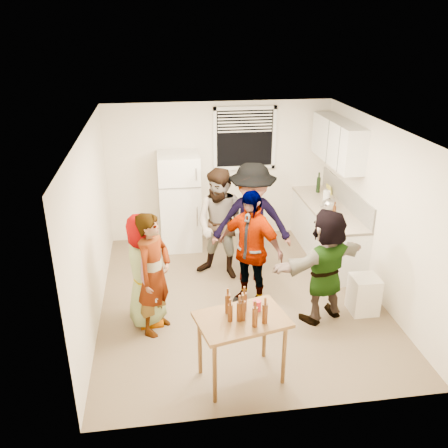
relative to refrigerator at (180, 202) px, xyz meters
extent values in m
cube|color=white|center=(0.00, 0.00, 0.00)|extent=(0.70, 0.70, 1.70)
cube|color=white|center=(2.45, -0.73, -0.42)|extent=(0.60, 2.20, 0.86)
cube|color=beige|center=(2.45, -0.73, 0.03)|extent=(0.64, 2.22, 0.04)
cube|color=#B6B2A8|center=(2.74, -0.73, 0.23)|extent=(0.03, 2.20, 0.36)
cube|color=white|center=(2.58, -0.53, 1.10)|extent=(0.34, 1.60, 0.70)
cylinder|color=white|center=(2.43, -0.64, 0.05)|extent=(0.12, 0.12, 0.25)
cylinder|color=black|center=(2.50, -0.01, 0.05)|extent=(0.07, 0.07, 0.28)
cylinder|color=#47230C|center=(2.35, -1.23, 0.05)|extent=(0.05, 0.05, 0.20)
cylinder|color=#251FD4|center=(2.19, -1.51, 0.05)|extent=(0.08, 0.08, 0.11)
cube|color=#F3E446|center=(2.67, -0.11, 0.13)|extent=(0.02, 0.19, 0.16)
cube|color=white|center=(2.39, -2.48, -0.60)|extent=(0.37, 0.37, 0.54)
cylinder|color=#47230C|center=(0.33, -3.60, -0.04)|extent=(0.05, 0.05, 0.20)
cylinder|color=maroon|center=(0.66, -3.44, -0.04)|extent=(0.09, 0.09, 0.12)
imported|color=gray|center=(-0.58, -2.29, -0.85)|extent=(1.58, 0.79, 0.50)
imported|color=#141933|center=(-0.47, -2.49, -0.85)|extent=(1.72, 1.38, 0.40)
imported|color=brown|center=(0.58, -1.19, -0.85)|extent=(1.61, 1.96, 0.67)
imported|color=#39393E|center=(1.02, -1.32, -0.85)|extent=(1.53, 2.07, 0.70)
imported|color=black|center=(0.86, -2.03, -0.85)|extent=(1.90, 1.96, 0.42)
imported|color=#BC7F4A|center=(1.77, -2.53, -0.85)|extent=(1.97, 2.03, 0.47)
camera|label=1|loc=(-0.33, -7.79, 2.93)|focal=38.00mm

